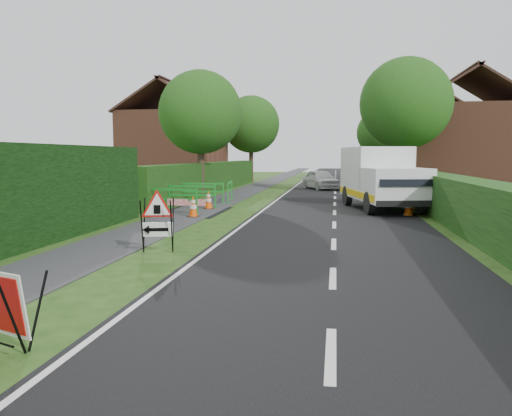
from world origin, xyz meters
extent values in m
plane|color=#204112|center=(0.00, 0.00, 0.00)|extent=(120.00, 120.00, 0.00)
cube|color=black|center=(2.50, 35.00, 0.00)|extent=(6.00, 90.00, 0.02)
cube|color=#2D2D30|center=(-3.00, 35.00, 0.01)|extent=(2.00, 90.00, 0.02)
cube|color=#14380F|center=(-5.00, 22.00, 0.00)|extent=(1.00, 24.00, 1.80)
cube|color=#14380F|center=(6.50, 16.00, 0.00)|extent=(1.20, 50.00, 1.50)
cube|color=brown|center=(-10.00, 30.00, 2.75)|extent=(7.00, 7.00, 5.50)
cube|color=#331E19|center=(-11.75, 30.00, 6.59)|extent=(4.00, 7.40, 2.58)
cube|color=#331E19|center=(-8.25, 30.00, 6.59)|extent=(4.00, 7.40, 2.58)
cube|color=#331E19|center=(-10.00, 30.00, 7.69)|extent=(0.25, 7.40, 0.18)
cube|color=brown|center=(11.00, 28.00, 2.75)|extent=(7.00, 7.00, 5.50)
cube|color=#331E19|center=(9.25, 28.00, 6.59)|extent=(4.00, 7.40, 2.58)
cube|color=#331E19|center=(12.75, 28.00, 6.59)|extent=(4.00, 7.40, 2.58)
cube|color=#331E19|center=(11.00, 28.00, 7.69)|extent=(0.25, 7.40, 0.18)
cube|color=brown|center=(12.00, 42.00, 2.75)|extent=(7.00, 7.00, 5.50)
cube|color=#331E19|center=(10.25, 42.00, 6.59)|extent=(4.00, 7.40, 2.58)
cube|color=#331E19|center=(13.75, 42.00, 6.59)|extent=(4.00, 7.40, 2.58)
cube|color=#331E19|center=(12.00, 42.00, 7.69)|extent=(0.25, 7.40, 0.18)
cylinder|color=#2D2116|center=(-4.60, 18.00, 1.31)|extent=(0.36, 0.36, 2.62)
sphere|color=#224312|center=(-4.60, 18.00, 4.50)|extent=(4.40, 4.40, 4.40)
cylinder|color=#2D2116|center=(6.40, 22.00, 1.49)|extent=(0.36, 0.36, 2.97)
sphere|color=#224312|center=(6.40, 22.00, 5.18)|extent=(5.20, 5.20, 5.20)
cylinder|color=#2D2116|center=(-4.60, 34.00, 1.40)|extent=(0.36, 0.36, 2.80)
sphere|color=#224312|center=(-4.60, 34.00, 4.84)|extent=(4.80, 4.80, 4.80)
cylinder|color=#2D2116|center=(6.40, 38.00, 1.22)|extent=(0.36, 0.36, 2.45)
sphere|color=#224312|center=(6.40, 38.00, 4.23)|extent=(4.20, 4.20, 4.20)
cylinder|color=black|center=(-0.91, -3.15, 0.46)|extent=(0.13, 0.30, 0.88)
cylinder|color=black|center=(-0.80, -2.85, 0.46)|extent=(0.13, 0.30, 0.88)
cylinder|color=black|center=(-1.73, 2.57, 0.63)|extent=(0.11, 0.37, 1.22)
cylinder|color=black|center=(-1.80, 2.87, 0.63)|extent=(0.11, 0.37, 1.22)
cylinder|color=black|center=(-1.09, 2.71, 0.63)|extent=(0.11, 0.37, 1.22)
cylinder|color=black|center=(-1.16, 3.01, 0.63)|extent=(0.11, 0.37, 1.22)
cube|color=white|center=(-1.44, 2.77, 0.55)|extent=(0.67, 0.17, 0.33)
cube|color=black|center=(-1.44, 2.75, 0.55)|extent=(0.47, 0.12, 0.08)
cone|color=black|center=(-1.69, 2.70, 0.55)|extent=(0.19, 0.23, 0.20)
cube|color=black|center=(-1.44, 2.75, 1.01)|extent=(0.15, 0.04, 0.20)
cube|color=silver|center=(4.17, 13.93, 1.51)|extent=(2.88, 3.91, 2.11)
cube|color=silver|center=(4.74, 11.32, 1.10)|extent=(2.62, 2.68, 1.29)
cube|color=black|center=(4.97, 10.25, 1.42)|extent=(1.93, 0.65, 0.59)
cube|color=yellow|center=(3.31, 12.70, 0.68)|extent=(1.16, 5.29, 0.26)
cube|color=yellow|center=(5.47, 13.16, 0.68)|extent=(1.16, 5.29, 0.26)
cube|color=black|center=(4.96, 10.26, 0.52)|extent=(2.12, 0.58, 0.22)
cylinder|color=black|center=(3.79, 11.06, 0.44)|extent=(0.44, 0.91, 0.87)
cylinder|color=black|center=(5.71, 11.47, 0.44)|extent=(0.44, 0.91, 0.87)
cylinder|color=black|center=(3.05, 14.50, 0.44)|extent=(0.44, 0.91, 0.87)
cylinder|color=black|center=(4.97, 14.92, 0.44)|extent=(0.44, 0.91, 0.87)
cube|color=black|center=(5.16, 10.90, 0.02)|extent=(0.38, 0.38, 0.04)
cone|color=#F84F07|center=(5.16, 10.90, 0.42)|extent=(0.32, 0.32, 0.75)
cylinder|color=white|center=(5.16, 10.90, 0.38)|extent=(0.25, 0.25, 0.14)
cylinder|color=white|center=(5.16, 10.90, 0.56)|extent=(0.17, 0.17, 0.10)
cube|color=black|center=(5.55, 13.10, 0.02)|extent=(0.38, 0.38, 0.04)
cone|color=#F84F07|center=(5.55, 13.10, 0.42)|extent=(0.32, 0.32, 0.75)
cylinder|color=white|center=(5.55, 13.10, 0.38)|extent=(0.25, 0.25, 0.14)
cylinder|color=white|center=(5.55, 13.10, 0.56)|extent=(0.17, 0.17, 0.10)
cube|color=black|center=(4.52, 15.67, 0.02)|extent=(0.38, 0.38, 0.04)
cone|color=#F84F07|center=(4.52, 15.67, 0.42)|extent=(0.32, 0.32, 0.75)
cylinder|color=white|center=(4.52, 15.67, 0.38)|extent=(0.25, 0.25, 0.14)
cylinder|color=white|center=(4.52, 15.67, 0.56)|extent=(0.17, 0.17, 0.10)
cube|color=black|center=(-2.53, 9.35, 0.02)|extent=(0.38, 0.38, 0.04)
cone|color=#F84F07|center=(-2.53, 9.35, 0.42)|extent=(0.32, 0.32, 0.75)
cylinder|color=white|center=(-2.53, 9.35, 0.38)|extent=(0.25, 0.25, 0.14)
cylinder|color=white|center=(-2.53, 9.35, 0.56)|extent=(0.17, 0.17, 0.10)
cube|color=black|center=(-2.67, 12.09, 0.02)|extent=(0.38, 0.38, 0.04)
cone|color=#F84F07|center=(-2.67, 12.09, 0.42)|extent=(0.32, 0.32, 0.75)
cylinder|color=white|center=(-2.67, 12.09, 0.38)|extent=(0.25, 0.25, 0.14)
cylinder|color=white|center=(-2.67, 12.09, 0.56)|extent=(0.17, 0.17, 0.10)
cube|color=#188425|center=(-4.61, 10.47, 0.50)|extent=(0.06, 0.06, 1.00)
cube|color=#188425|center=(-2.63, 10.17, 0.50)|extent=(0.06, 0.06, 1.00)
cube|color=#188425|center=(-3.62, 10.32, 0.92)|extent=(1.99, 0.35, 0.08)
cube|color=#188425|center=(-3.62, 10.32, 0.55)|extent=(1.99, 0.35, 0.08)
cube|color=#188425|center=(-4.61, 10.47, 0.02)|extent=(0.11, 0.36, 0.04)
cube|color=#188425|center=(-2.63, 10.17, 0.02)|extent=(0.11, 0.36, 0.04)
cube|color=#188425|center=(-4.47, 12.41, 0.50)|extent=(0.05, 0.05, 1.00)
cube|color=#188425|center=(-2.47, 12.41, 0.50)|extent=(0.05, 0.05, 1.00)
cube|color=#188425|center=(-3.47, 12.41, 0.92)|extent=(2.00, 0.05, 0.08)
cube|color=#188425|center=(-3.47, 12.41, 0.55)|extent=(2.00, 0.05, 0.08)
cube|color=#188425|center=(-4.47, 12.41, 0.02)|extent=(0.06, 0.35, 0.04)
cube|color=#188425|center=(-2.47, 12.41, 0.02)|extent=(0.06, 0.35, 0.04)
cube|color=#188425|center=(-4.60, 14.41, 0.50)|extent=(0.05, 0.05, 1.00)
cube|color=#188425|center=(-2.60, 14.52, 0.50)|extent=(0.05, 0.05, 1.00)
cube|color=#188425|center=(-3.60, 14.47, 0.92)|extent=(2.00, 0.17, 0.08)
cube|color=#188425|center=(-3.60, 14.47, 0.55)|extent=(2.00, 0.17, 0.08)
cube|color=#188425|center=(-4.60, 14.41, 0.02)|extent=(0.08, 0.35, 0.04)
cube|color=#188425|center=(-2.60, 14.52, 0.02)|extent=(0.08, 0.35, 0.04)
cube|color=#188425|center=(-2.38, 14.55, 0.50)|extent=(0.06, 0.06, 1.00)
cube|color=#188425|center=(-2.62, 16.53, 0.50)|extent=(0.06, 0.06, 1.00)
cube|color=#188425|center=(-2.50, 15.54, 0.92)|extent=(0.29, 1.99, 0.08)
cube|color=#188425|center=(-2.50, 15.54, 0.55)|extent=(0.29, 1.99, 0.08)
cube|color=#188425|center=(-2.38, 14.55, 0.02)|extent=(0.35, 0.10, 0.04)
cube|color=#188425|center=(-2.62, 16.53, 0.02)|extent=(0.35, 0.10, 0.04)
cube|color=red|center=(-3.04, 10.22, 0.00)|extent=(1.50, 0.05, 0.25)
imported|color=silver|center=(1.54, 25.24, 0.65)|extent=(2.90, 4.11, 1.30)
camera|label=1|loc=(2.52, -7.90, 2.21)|focal=35.00mm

